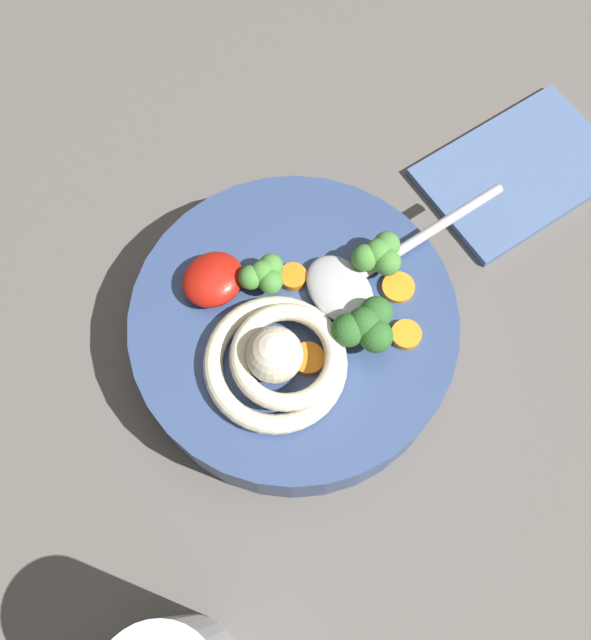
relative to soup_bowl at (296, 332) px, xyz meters
The scene contains 13 objects.
table_slab 6.22cm from the soup_bowl, ahead, with size 132.69×132.69×4.17cm, color #5B5651.
soup_bowl is the anchor object (origin of this frame).
noodle_pile 5.51cm from the soup_bowl, 153.64° to the right, with size 11.35×11.13×4.56cm.
soup_spoon 6.65cm from the soup_bowl, 10.40° to the right, with size 17.53×6.70×1.60cm.
chili_sauce_dollop 7.67cm from the soup_bowl, 110.94° to the left, with size 4.75×4.28×2.14cm, color #B2190F.
broccoli_floret_left 7.12cm from the soup_bowl, 59.95° to the right, with size 4.70×4.05×3.72cm.
broccoli_floret_near_spoon 5.75cm from the soup_bowl, 84.71° to the left, with size 3.56×3.06×2.81cm.
broccoli_floret_center 8.84cm from the soup_bowl, ahead, with size 3.98×3.42×3.15cm.
carrot_slice_extra_b 8.59cm from the soup_bowl, 26.17° to the right, with size 2.46×2.46×0.46cm, color orange.
carrot_slice_extra_a 4.50cm from the soup_bowl, 48.70° to the left, with size 2.08×2.08×0.77cm, color orange.
carrot_slice_front 8.67cm from the soup_bowl, 53.39° to the right, with size 2.23×2.23×0.62cm, color orange.
carrot_slice_far 4.38cm from the soup_bowl, 117.99° to the right, with size 2.40×2.40×0.63cm, color orange.
folded_napkin 25.74cm from the soup_bowl, ahead, with size 16.80×11.04×0.80cm, color #4C6693.
Camera 1 is at (-17.16, -13.82, 58.36)cm, focal length 39.83 mm.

